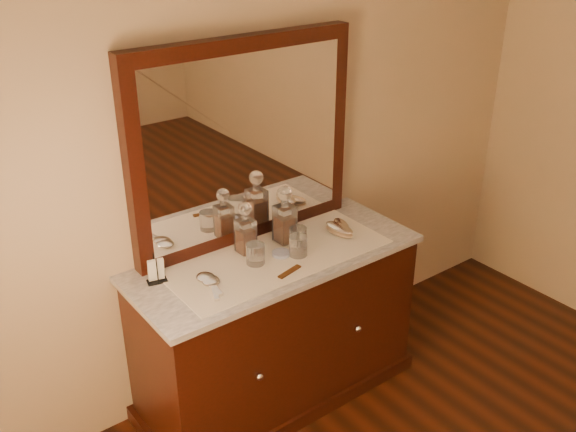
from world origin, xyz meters
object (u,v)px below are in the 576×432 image
(napkin_rack, at_px, (156,271))
(decanter_left, at_px, (246,233))
(dresser_cabinet, at_px, (276,330))
(comb, at_px, (290,272))
(brush_far, at_px, (341,226))
(hand_mirror_outer, at_px, (207,279))
(hand_mirror_inner, at_px, (211,283))
(pin_dish, at_px, (281,253))
(brush_near, at_px, (339,229))
(decanter_right, at_px, (285,220))
(mirror_frame, at_px, (244,143))

(napkin_rack, height_order, decanter_left, decanter_left)
(dresser_cabinet, distance_m, comb, 0.48)
(brush_far, relative_size, hand_mirror_outer, 0.75)
(brush_far, distance_m, hand_mirror_inner, 0.81)
(pin_dish, distance_m, brush_near, 0.37)
(pin_dish, bearing_deg, dresser_cabinet, 132.72)
(dresser_cabinet, height_order, hand_mirror_inner, hand_mirror_inner)
(pin_dish, bearing_deg, hand_mirror_inner, -176.16)
(hand_mirror_outer, bearing_deg, napkin_rack, 142.34)
(decanter_right, relative_size, hand_mirror_outer, 1.36)
(mirror_frame, bearing_deg, pin_dish, -86.02)
(comb, distance_m, napkin_rack, 0.60)
(dresser_cabinet, height_order, decanter_right, decanter_right)
(dresser_cabinet, distance_m, brush_near, 0.61)
(comb, height_order, brush_far, brush_far)
(pin_dish, height_order, napkin_rack, napkin_rack)
(decanter_right, bearing_deg, brush_far, -14.54)
(mirror_frame, relative_size, napkin_rack, 9.02)
(comb, distance_m, hand_mirror_outer, 0.38)
(decanter_right, xyz_separation_m, hand_mirror_outer, (-0.50, -0.09, -0.11))
(brush_near, height_order, hand_mirror_outer, brush_near)
(decanter_left, distance_m, brush_far, 0.54)
(decanter_left, relative_size, decanter_right, 0.89)
(brush_near, distance_m, hand_mirror_inner, 0.77)
(pin_dish, height_order, decanter_left, decanter_left)
(decanter_right, xyz_separation_m, brush_near, (0.27, -0.11, -0.09))
(comb, relative_size, decanter_left, 0.53)
(brush_far, bearing_deg, dresser_cabinet, -179.46)
(brush_near, bearing_deg, mirror_frame, 145.26)
(comb, height_order, hand_mirror_outer, hand_mirror_outer)
(decanter_right, xyz_separation_m, brush_far, (0.30, -0.08, -0.09))
(pin_dish, height_order, hand_mirror_outer, hand_mirror_outer)
(dresser_cabinet, xyz_separation_m, hand_mirror_outer, (-0.38, -0.01, 0.45))
(napkin_rack, bearing_deg, mirror_frame, 11.84)
(mirror_frame, bearing_deg, hand_mirror_outer, -146.27)
(mirror_frame, height_order, napkin_rack, mirror_frame)
(pin_dish, xyz_separation_m, napkin_rack, (-0.58, 0.15, 0.04))
(comb, xyz_separation_m, hand_mirror_inner, (-0.34, 0.13, 0.00))
(dresser_cabinet, xyz_separation_m, brush_near, (0.39, -0.02, 0.47))
(comb, distance_m, brush_far, 0.50)
(hand_mirror_outer, bearing_deg, brush_far, 1.12)
(decanter_left, bearing_deg, dresser_cabinet, -47.59)
(decanter_left, relative_size, brush_near, 1.47)
(comb, bearing_deg, brush_near, 6.23)
(pin_dish, distance_m, hand_mirror_outer, 0.40)
(brush_far, xyz_separation_m, hand_mirror_outer, (-0.81, -0.02, -0.01))
(mirror_frame, relative_size, decanter_right, 4.03)
(comb, xyz_separation_m, decanter_left, (-0.05, 0.28, 0.10))
(dresser_cabinet, relative_size, mirror_frame, 1.17)
(decanter_right, bearing_deg, pin_dish, -133.89)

